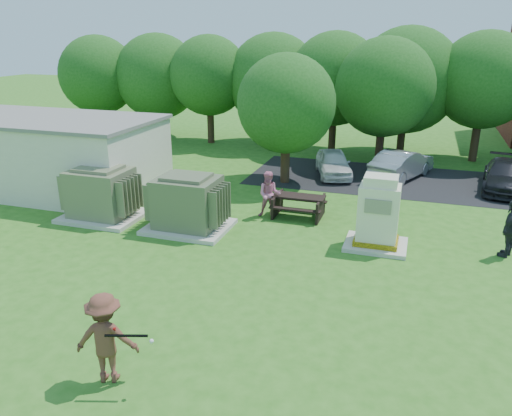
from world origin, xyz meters
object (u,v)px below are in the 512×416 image
(car_silver_a, at_px, (402,164))
(transformer_right, at_px, (188,204))
(picnic_table, at_px, (299,203))
(transformer_left, at_px, (101,194))
(generator_cabinet, at_px, (378,216))
(car_dark, at_px, (505,176))
(batter, at_px, (106,338))
(person_walking_right, at_px, (511,228))
(person_at_picnic, at_px, (269,194))
(car_white, at_px, (333,163))

(car_silver_a, bearing_deg, transformer_right, 76.32)
(car_silver_a, bearing_deg, picnic_table, 85.99)
(transformer_left, relative_size, generator_cabinet, 1.20)
(generator_cabinet, bearing_deg, car_dark, 59.53)
(picnic_table, xyz_separation_m, batter, (-1.45, -10.82, 0.46))
(picnic_table, height_order, batter, batter)
(picnic_table, distance_m, person_walking_right, 7.50)
(transformer_left, height_order, person_at_picnic, transformer_left)
(generator_cabinet, bearing_deg, batter, -117.99)
(transformer_left, bearing_deg, car_white, 49.89)
(transformer_right, distance_m, car_dark, 14.83)
(person_at_picnic, distance_m, car_dark, 11.55)
(car_silver_a, bearing_deg, person_walking_right, 137.40)
(person_at_picnic, relative_size, person_walking_right, 0.96)
(transformer_left, xyz_separation_m, person_walking_right, (14.60, 1.10, -0.00))
(transformer_right, bearing_deg, batter, -75.67)
(generator_cabinet, xyz_separation_m, batter, (-4.66, -8.77, -0.09))
(transformer_right, distance_m, person_walking_right, 10.96)
(batter, distance_m, car_silver_a, 18.46)
(picnic_table, relative_size, person_at_picnic, 1.10)
(batter, distance_m, person_at_picnic, 10.43)
(person_at_picnic, bearing_deg, generator_cabinet, -33.14)
(person_walking_right, bearing_deg, transformer_right, -56.93)
(transformer_left, height_order, picnic_table, transformer_left)
(generator_cabinet, distance_m, car_silver_a, 9.00)
(person_at_picnic, distance_m, car_silver_a, 8.69)
(picnic_table, height_order, person_walking_right, person_walking_right)
(picnic_table, height_order, car_silver_a, car_silver_a)
(transformer_left, xyz_separation_m, car_dark, (15.47, 9.01, -0.31))
(transformer_left, height_order, batter, transformer_left)
(person_walking_right, xyz_separation_m, car_white, (-7.09, 7.82, -0.31))
(person_walking_right, bearing_deg, person_at_picnic, -69.92)
(transformer_right, distance_m, person_at_picnic, 3.29)
(person_walking_right, bearing_deg, car_dark, -158.95)
(person_at_picnic, bearing_deg, car_silver_a, 45.49)
(transformer_left, distance_m, car_white, 11.67)
(transformer_right, xyz_separation_m, car_silver_a, (7.12, 9.50, -0.25))
(batter, distance_m, person_walking_right, 12.84)
(transformer_right, bearing_deg, picnic_table, 35.77)
(transformer_left, relative_size, batter, 1.49)
(picnic_table, xyz_separation_m, car_white, (0.26, 6.36, 0.11))
(car_dark, bearing_deg, picnic_table, -134.91)
(transformer_right, relative_size, car_silver_a, 0.69)
(car_silver_a, bearing_deg, generator_cabinet, 110.94)
(batter, xyz_separation_m, person_walking_right, (8.79, 9.36, -0.04))
(transformer_right, relative_size, person_walking_right, 1.55)
(transformer_right, distance_m, car_white, 9.71)
(transformer_right, relative_size, car_dark, 0.66)
(picnic_table, xyz_separation_m, car_silver_a, (3.56, 6.94, 0.18))
(batter, relative_size, car_silver_a, 0.46)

